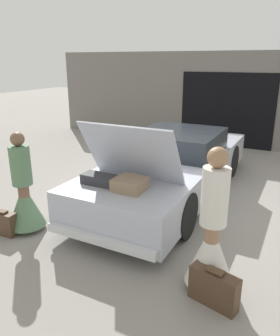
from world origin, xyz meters
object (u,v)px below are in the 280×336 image
object	(u,v)px
person_right	(211,241)
suitcase_beside_left_person	(4,223)
suitcase_beside_right_person	(214,288)
car	(173,166)
person_left	(24,197)

from	to	relation	value
person_right	suitcase_beside_left_person	xyz separation A→B (m)	(-3.11, -0.23, -0.43)
suitcase_beside_right_person	car	bearing A→B (deg)	119.98
person_left	suitcase_beside_left_person	distance (m)	0.50
car	person_left	world-z (taller)	car
person_left	suitcase_beside_right_person	size ratio (longest dim) A/B	2.74
person_right	suitcase_beside_right_person	size ratio (longest dim) A/B	2.99
car	suitcase_beside_right_person	bearing A→B (deg)	-60.02
car	person_left	distance (m)	2.85
person_right	suitcase_beside_right_person	bearing A→B (deg)	-140.96
car	person_right	bearing A→B (deg)	-59.66
car	suitcase_beside_left_person	bearing A→B (deg)	-121.10
car	person_right	distance (m)	2.90
person_left	person_right	world-z (taller)	person_right
person_right	car	bearing A→B (deg)	43.10
suitcase_beside_left_person	car	bearing A→B (deg)	58.90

